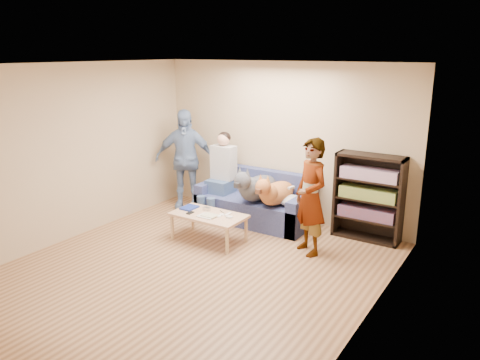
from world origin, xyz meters
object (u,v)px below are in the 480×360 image
Objects in this scene: person_standing_left at (185,159)px; camera_silver at (207,209)px; notebook_blue at (189,208)px; sofa at (256,204)px; person_seated at (220,172)px; person_standing_right at (311,197)px; coffee_table at (209,217)px; dog_gray at (256,187)px; bookshelf at (369,195)px; dog_tan at (275,192)px.

person_standing_left is 16.22× the size of camera_silver.
camera_silver is (0.28, 0.07, 0.01)m from notebook_blue.
sofa is at bearing 74.77° from camera_silver.
person_seated is (0.79, -0.03, -0.12)m from person_standing_left.
camera_silver is (-1.56, -0.30, -0.37)m from person_standing_right.
dog_gray is at bearing 74.06° from coffee_table.
person_standing_right is 6.30× the size of notebook_blue.
notebook_blue is 2.36× the size of camera_silver.
camera_silver is 1.01m from person_seated.
person_standing_left is 1.62× the size of coffee_table.
camera_silver is at bearing -68.39° from person_standing_left.
notebook_blue is at bearing -134.80° from person_standing_right.
sofa is at bearing 11.23° from person_seated.
dog_gray reaches higher than camera_silver.
camera_silver reaches higher than coffee_table.
person_standing_left is 1.41× the size of dog_gray.
bookshelf is (2.07, 1.24, 0.23)m from camera_silver.
person_standing_left is 1.39m from notebook_blue.
person_standing_right is 1.09m from bookshelf.
person_seated is at bearing -168.77° from sofa.
person_standing_left is 1.56m from dog_gray.
sofa is 1.51× the size of dog_gray.
dog_gray is at bearing -6.04° from person_seated.
person_standing_right is at bearing 10.94° from camera_silver.
dog_tan is 1.41m from bookshelf.
bookshelf reaches higher than camera_silver.
bookshelf is (1.80, 0.23, 0.40)m from sofa.
sofa is at bearing 117.90° from dog_gray.
person_standing_right is 0.97m from dog_tan.
person_standing_left is 1.21× the size of person_seated.
camera_silver is (1.15, -0.91, -0.45)m from person_standing_left.
sofa is (0.27, 1.01, -0.16)m from camera_silver.
dog_gray is at bearing -33.99° from person_standing_left.
person_standing_left reaches higher than person_seated.
person_seated is (-0.08, 0.95, 0.34)m from notebook_blue.
bookshelf is at bearing 7.40° from sofa.
camera_silver is at bearing 135.00° from coffee_table.
dog_tan reaches higher than camera_silver.
sofa is at bearing 82.19° from coffee_table.
sofa is (1.42, 0.10, -0.61)m from person_standing_left.
person_seated is at bearing 173.96° from dog_gray.
dog_tan is (0.74, 0.78, 0.18)m from camera_silver.
dog_gray is at bearing 52.78° from notebook_blue.
dog_tan is at bearing -176.63° from person_standing_right.
notebook_blue is at bearing -165.96° from camera_silver.
person_standing_left is at bearing 178.08° from person_seated.
dog_tan reaches higher than notebook_blue.
person_standing_right reaches higher than person_seated.
person_standing_left is at bearing 131.61° from notebook_blue.
dog_gray is (0.75, -0.08, -0.12)m from person_seated.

